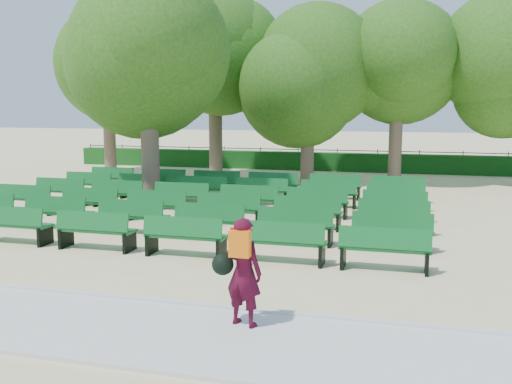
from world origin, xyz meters
TOP-DOWN VIEW (x-y plane):
  - ground at (0.00, 0.00)m, footprint 120.00×120.00m
  - paving at (0.00, -7.40)m, footprint 30.00×2.20m
  - curb at (0.00, -6.25)m, footprint 30.00×0.12m
  - hedge at (0.00, 14.00)m, footprint 26.00×0.70m
  - fence at (0.00, 14.40)m, footprint 26.00×0.10m
  - tree_line at (0.00, 10.00)m, footprint 21.80×6.80m
  - bench_array at (-1.11, 0.99)m, footprint 1.78×0.61m
  - tree_among at (-3.64, 2.65)m, footprint 5.43×5.43m
  - person at (2.30, -6.85)m, footprint 0.78×0.52m

SIDE VIEW (x-z plane):
  - ground at x=0.00m, z-range 0.00..0.00m
  - fence at x=0.00m, z-range -0.51..0.51m
  - tree_line at x=0.00m, z-range -3.52..3.52m
  - paving at x=0.00m, z-range 0.00..0.06m
  - curb at x=0.00m, z-range 0.00..0.10m
  - bench_array at x=-1.11m, z-range -0.46..0.65m
  - hedge at x=0.00m, z-range 0.00..0.90m
  - person at x=2.30m, z-range 0.09..1.66m
  - tree_among at x=-3.64m, z-range 1.22..8.61m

